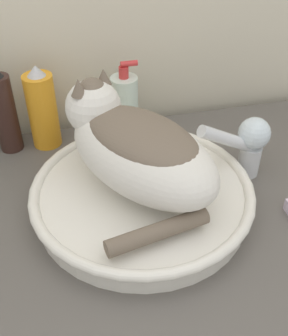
{
  "coord_description": "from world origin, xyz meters",
  "views": [
    {
      "loc": [
        -0.08,
        -0.26,
        1.44
      ],
      "look_at": [
        0.05,
        0.29,
        1.0
      ],
      "focal_mm": 45.0,
      "sensor_mm": 36.0,
      "label": 1
    }
  ],
  "objects_px": {
    "cat": "(135,146)",
    "faucet": "(248,142)",
    "hairspray_can_black": "(4,112)",
    "soap_pump_bottle": "(125,105)",
    "spray_bottle_trigger": "(42,109)"
  },
  "relations": [
    {
      "from": "cat",
      "to": "hairspray_can_black",
      "type": "bearing_deg",
      "value": 11.4
    },
    {
      "from": "faucet",
      "to": "cat",
      "type": "bearing_deg",
      "value": -3.22
    },
    {
      "from": "spray_bottle_trigger",
      "to": "soap_pump_bottle",
      "type": "bearing_deg",
      "value": 0.0
    },
    {
      "from": "spray_bottle_trigger",
      "to": "faucet",
      "type": "bearing_deg",
      "value": -28.42
    },
    {
      "from": "spray_bottle_trigger",
      "to": "hairspray_can_black",
      "type": "bearing_deg",
      "value": 180.0
    },
    {
      "from": "cat",
      "to": "faucet",
      "type": "bearing_deg",
      "value": -113.79
    },
    {
      "from": "faucet",
      "to": "spray_bottle_trigger",
      "type": "distance_m",
      "value": 0.44
    },
    {
      "from": "hairspray_can_black",
      "to": "soap_pump_bottle",
      "type": "bearing_deg",
      "value": 0.0
    },
    {
      "from": "cat",
      "to": "faucet",
      "type": "distance_m",
      "value": 0.24
    },
    {
      "from": "soap_pump_bottle",
      "to": "hairspray_can_black",
      "type": "bearing_deg",
      "value": 180.0
    },
    {
      "from": "cat",
      "to": "hairspray_can_black",
      "type": "distance_m",
      "value": 0.34
    },
    {
      "from": "faucet",
      "to": "spray_bottle_trigger",
      "type": "xyz_separation_m",
      "value": [
        -0.38,
        0.21,
        0.01
      ]
    },
    {
      "from": "spray_bottle_trigger",
      "to": "hairspray_can_black",
      "type": "xyz_separation_m",
      "value": [
        -0.08,
        0.0,
        0.0
      ]
    },
    {
      "from": "faucet",
      "to": "hairspray_can_black",
      "type": "xyz_separation_m",
      "value": [
        -0.46,
        0.21,
        0.01
      ]
    },
    {
      "from": "faucet",
      "to": "soap_pump_bottle",
      "type": "distance_m",
      "value": 0.29
    }
  ]
}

